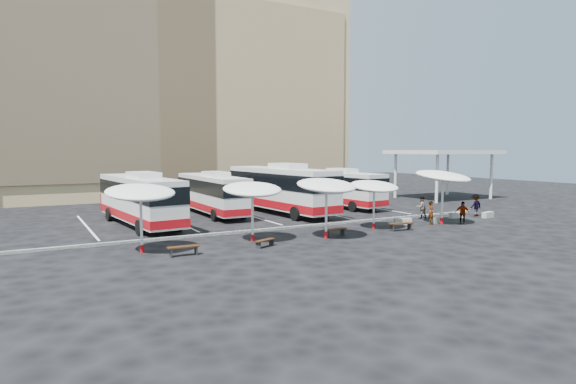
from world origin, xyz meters
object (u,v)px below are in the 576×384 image
bus_0 (140,198)px  passenger_0 (431,213)px  bus_3 (335,187)px  sunshade_0 (140,193)px  sunshade_1 (252,190)px  sunshade_2 (326,186)px  sunshade_4 (443,177)px  wood_bench_0 (183,248)px  conc_bench_2 (456,215)px  passenger_2 (462,213)px  bus_2 (280,188)px  wood_bench_1 (265,241)px  sunshade_3 (374,186)px  passenger_1 (422,207)px  conc_bench_0 (403,221)px  bus_1 (212,192)px  wood_bench_2 (335,231)px  conc_bench_1 (436,220)px  conc_bench_3 (488,215)px  wood_bench_3 (401,225)px  passenger_3 (476,205)px

bus_0 → passenger_0: (17.96, -9.48, -1.09)m
bus_3 → sunshade_0: sunshade_0 is taller
sunshade_1 → sunshade_2: size_ratio=1.07×
sunshade_4 → wood_bench_0: 19.27m
sunshade_4 → conc_bench_2: 4.79m
passenger_2 → bus_2: bearing=165.6°
wood_bench_0 → passenger_0: size_ratio=0.97×
sunshade_4 → wood_bench_1: 14.87m
sunshade_3 → passenger_1: 6.95m
bus_3 → sunshade_4: 12.44m
conc_bench_0 → passenger_1: passenger_1 is taller
bus_1 → wood_bench_2: (3.01, -13.08, -1.44)m
bus_2 → conc_bench_1: size_ratio=11.53×
sunshade_2 → conc_bench_3: size_ratio=3.13×
sunshade_0 → sunshade_1: bearing=0.1°
sunshade_4 → conc_bench_0: (-2.60, 1.12, -3.13)m
bus_2 → passenger_0: 12.41m
conc_bench_2 → conc_bench_3: size_ratio=0.97×
bus_0 → sunshade_4: (18.78, -9.68, 1.44)m
bus_1 → wood_bench_1: (-2.08, -13.85, -1.49)m
sunshade_3 → conc_bench_1: 6.06m
bus_1 → passenger_2: size_ratio=6.82×
wood_bench_2 → passenger_0: 8.64m
sunshade_2 → wood_bench_2: size_ratio=2.36×
wood_bench_3 → passenger_0: bearing=14.2°
sunshade_1 → passenger_3: size_ratio=2.26×
bus_1 → sunshade_0: bearing=-124.0°
wood_bench_0 → wood_bench_1: (4.49, -0.00, -0.06)m
bus_3 → passenger_0: size_ratio=6.93×
sunshade_1 → wood_bench_2: bearing=-11.9°
bus_1 → sunshade_3: 13.83m
bus_1 → sunshade_1: 12.25m
bus_3 → bus_0: bearing=-177.6°
wood_bench_3 → conc_bench_3: wood_bench_3 is taller
conc_bench_1 → passenger_0: 1.02m
wood_bench_0 → passenger_2: bearing=1.1°
conc_bench_1 → passenger_2: (1.21, -1.31, 0.60)m
bus_2 → sunshade_3: size_ratio=3.75×
sunshade_4 → conc_bench_2: (3.24, 1.61, -3.14)m
bus_3 → wood_bench_1: bus_3 is taller
bus_3 → passenger_0: 12.17m
bus_3 → passenger_1: 9.69m
passenger_3 → passenger_1: bearing=-15.5°
wood_bench_1 → wood_bench_3: size_ratio=0.80×
sunshade_2 → wood_bench_0: bearing=-176.3°
conc_bench_0 → conc_bench_1: bearing=-13.7°
wood_bench_2 → wood_bench_3: (4.96, -0.31, 0.03)m
passenger_3 → conc_bench_3: bearing=101.7°
bus_1 → passenger_1: bus_1 is taller
bus_0 → passenger_2: size_ratio=7.37×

